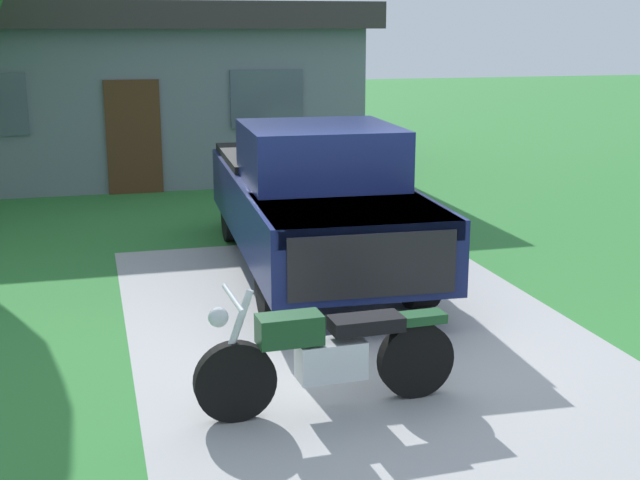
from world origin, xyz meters
TOP-DOWN VIEW (x-y plane):
  - ground_plane at (0.00, 0.00)m, footprint 80.00×80.00m
  - driveway_pad at (0.00, 0.00)m, footprint 4.62×7.39m
  - motorcycle at (-0.80, -1.86)m, footprint 2.21×0.70m
  - pickup_truck at (0.16, 2.32)m, footprint 2.25×5.71m
  - neighbor_house at (-1.75, 10.63)m, footprint 9.60×5.60m

SIDE VIEW (x-z plane):
  - ground_plane at x=0.00m, z-range 0.00..0.00m
  - driveway_pad at x=0.00m, z-range 0.00..0.01m
  - motorcycle at x=-0.80m, z-range -0.07..1.02m
  - pickup_truck at x=0.16m, z-range 0.00..1.90m
  - neighbor_house at x=-1.75m, z-range 0.04..3.54m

